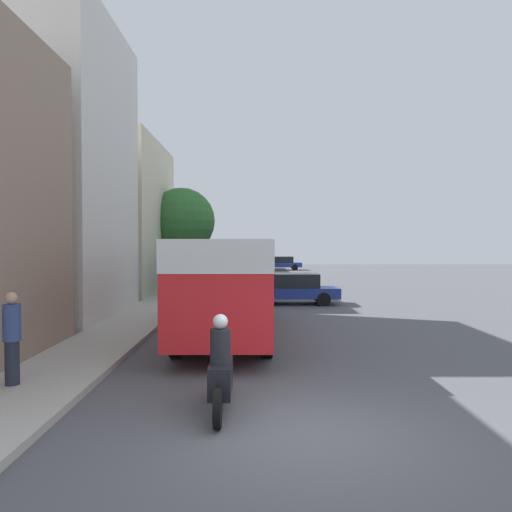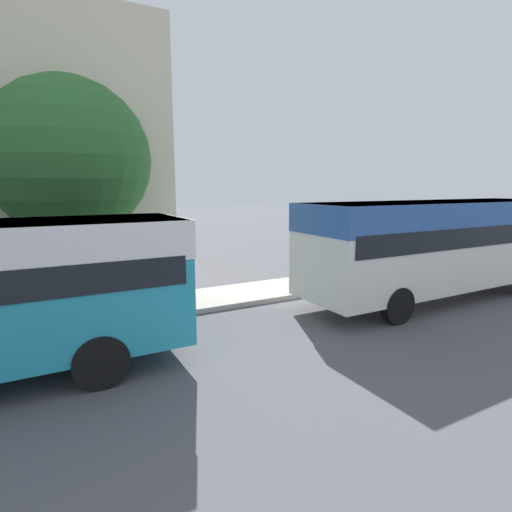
{
  "view_description": "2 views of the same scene",
  "coord_description": "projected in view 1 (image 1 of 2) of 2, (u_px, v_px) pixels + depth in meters",
  "views": [
    {
      "loc": [
        -0.75,
        -7.65,
        2.96
      ],
      "look_at": [
        -0.56,
        29.83,
        1.96
      ],
      "focal_mm": 35.0,
      "sensor_mm": 36.0,
      "label": 1
    },
    {
      "loc": [
        6.39,
        22.55,
        3.6
      ],
      "look_at": [
        -1.37,
        26.79,
        2.06
      ],
      "focal_mm": 28.0,
      "sensor_mm": 36.0,
      "label": 2
    }
  ],
  "objects": [
    {
      "name": "car_crossing",
      "position": [
        294.0,
        288.0,
        24.02
      ],
      "size": [
        4.27,
        1.87,
        1.48
      ],
      "rotation": [
        0.0,
        0.0,
        1.57
      ],
      "color": "navy",
      "rests_on": "ground_plane"
    },
    {
      "name": "pedestrian_near_curb",
      "position": [
        176.0,
        277.0,
        26.74
      ],
      "size": [
        0.4,
        0.4,
        1.86
      ],
      "color": "#232838",
      "rests_on": "sidewalk"
    },
    {
      "name": "ground_plane",
      "position": [
        302.0,
        434.0,
        7.73
      ],
      "size": [
        120.0,
        120.0,
        0.0
      ],
      "primitive_type": "plane",
      "color": "#515156"
    },
    {
      "name": "bus_rear",
      "position": [
        245.0,
        252.0,
        54.53
      ],
      "size": [
        2.53,
        9.86,
        2.95
      ],
      "color": "#EA5B23",
      "rests_on": "ground_plane"
    },
    {
      "name": "building_midblock",
      "position": [
        37.0,
        170.0,
        19.63
      ],
      "size": [
        6.14,
        7.7,
        11.62
      ],
      "color": "silver",
      "rests_on": "ground_plane"
    },
    {
      "name": "building_far_terrace",
      "position": [
        105.0,
        218.0,
        29.17
      ],
      "size": [
        6.48,
        9.76,
        8.78
      ],
      "color": "beige",
      "rests_on": "ground_plane"
    },
    {
      "name": "bus_following",
      "position": [
        232.0,
        261.0,
        28.07
      ],
      "size": [
        2.52,
        9.47,
        2.98
      ],
      "color": "teal",
      "rests_on": "ground_plane"
    },
    {
      "name": "car_far_curb",
      "position": [
        283.0,
        263.0,
        54.05
      ],
      "size": [
        4.11,
        1.86,
        1.46
      ],
      "rotation": [
        0.0,
        0.0,
        1.57
      ],
      "color": "navy",
      "rests_on": "ground_plane"
    },
    {
      "name": "pedestrian_walking_away",
      "position": [
        12.0,
        337.0,
        9.84
      ],
      "size": [
        0.34,
        0.34,
        1.84
      ],
      "color": "#232838",
      "rests_on": "sidewalk"
    },
    {
      "name": "bus_third_in_line",
      "position": [
        240.0,
        254.0,
        41.39
      ],
      "size": [
        2.59,
        9.78,
        3.15
      ],
      "color": "silver",
      "rests_on": "ground_plane"
    },
    {
      "name": "street_tree",
      "position": [
        182.0,
        221.0,
        30.97
      ],
      "size": [
        4.12,
        4.12,
        6.22
      ],
      "color": "brown",
      "rests_on": "sidewalk"
    },
    {
      "name": "bus_lead",
      "position": [
        228.0,
        273.0,
        15.91
      ],
      "size": [
        2.62,
        10.1,
        3.04
      ],
      "color": "red",
      "rests_on": "ground_plane"
    },
    {
      "name": "motorcycle_behind_lead",
      "position": [
        221.0,
        373.0,
        8.69
      ],
      "size": [
        0.38,
        2.24,
        1.73
      ],
      "color": "black",
      "rests_on": "ground_plane"
    }
  ]
}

